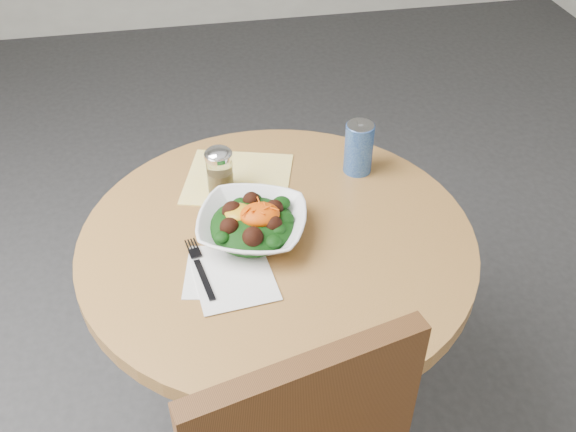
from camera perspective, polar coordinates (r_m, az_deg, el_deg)
name	(u,v)px	position (r m, az deg, el deg)	size (l,w,h in m)	color
ground	(280,422)	(2.03, -0.73, -17.83)	(6.00, 6.00, 0.00)	#2E2D30
table	(278,295)	(1.59, -0.90, -7.06)	(0.90, 0.90, 0.75)	black
cloth_napkin	(238,179)	(1.63, -4.45, 3.33)	(0.26, 0.24, 0.00)	yellow
paper_napkins	(229,276)	(1.36, -5.24, -5.33)	(0.20, 0.22, 0.00)	silver
salad_bowl	(252,224)	(1.43, -3.18, -0.71)	(0.31, 0.31, 0.09)	white
fork	(199,266)	(1.38, -7.88, -4.44)	(0.05, 0.20, 0.00)	black
spice_shaker	(220,171)	(1.56, -6.10, 4.03)	(0.07, 0.07, 0.12)	silver
beverage_can	(359,148)	(1.63, 6.30, 6.04)	(0.07, 0.07, 0.14)	navy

